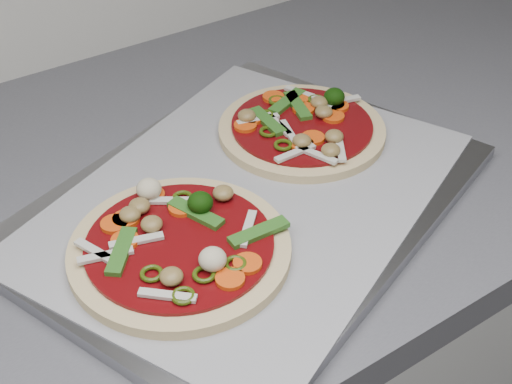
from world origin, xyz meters
TOP-DOWN VIEW (x-y plane):
  - base_cabinet at (0.00, 1.30)m, footprint 3.60×0.60m
  - countertop at (0.00, 1.30)m, footprint 3.60×0.60m
  - baking_tray at (-0.23, 1.22)m, footprint 0.53×0.46m
  - parchment at (-0.23, 1.22)m, footprint 0.52×0.46m
  - pizza_left at (-0.33, 1.18)m, footprint 0.23×0.23m
  - pizza_right at (-0.12, 1.27)m, footprint 0.20×0.20m

SIDE VIEW (x-z plane):
  - base_cabinet at x=0.00m, z-range 0.00..0.86m
  - countertop at x=0.00m, z-range 0.86..0.90m
  - baking_tray at x=-0.23m, z-range 0.90..0.91m
  - parchment at x=-0.23m, z-range 0.91..0.92m
  - pizza_right at x=-0.12m, z-range 0.91..0.94m
  - pizza_left at x=-0.33m, z-range 0.91..0.94m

